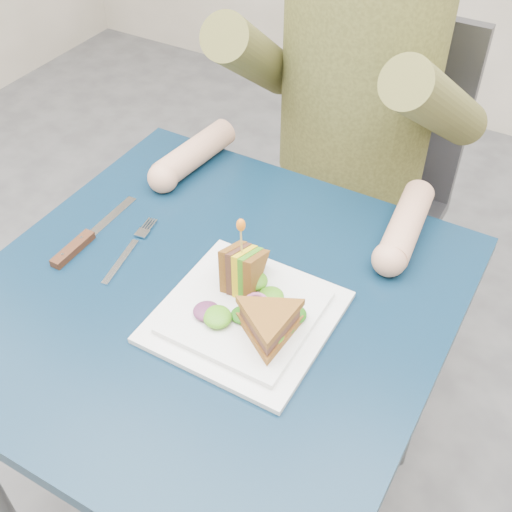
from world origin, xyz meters
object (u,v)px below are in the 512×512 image
Objects in this scene: chair at (361,176)px; fork at (128,251)px; table at (211,327)px; sandwich_flat at (269,324)px; knife at (80,243)px; diner at (359,52)px; sandwich_upright at (242,270)px; plate at (246,315)px.

chair is 0.72m from fork.
table is 4.52× the size of sandwich_flat.
chair is 5.19× the size of fork.
sandwich_flat is 0.40m from knife.
fork is at bearing -104.87° from chair.
chair reaches higher than sandwich_flat.
sandwich_flat is (0.13, -0.61, -0.14)m from diner.
table is 0.81× the size of chair.
chair is (0.00, 0.69, -0.11)m from table.
sandwich_flat is at bearing -4.29° from knife.
diner is 6.02× the size of sandwich_upright.
knife reaches higher than table.
sandwich_flat is at bearing -77.69° from diner.
chair is 3.58× the size of plate.
sandwich_flat is 0.32m from fork.
fork is at bearing 174.58° from table.
table is at bearing -5.42° from fork.
sandwich_upright reaches higher than knife.
table is at bearing 2.25° from knife.
chair is 0.77m from sandwich_flat.
chair is 0.70m from sandwich_upright.
sandwich_flat reaches higher than knife.
chair is 4.20× the size of knife.
plate is at bearing -83.58° from chair.
plate is 0.07m from sandwich_upright.
knife is at bearing -114.20° from diner.
sandwich_upright is (0.05, -0.54, -0.13)m from diner.
knife is (-0.26, -0.70, 0.20)m from chair.
chair is at bearing 90.00° from diner.
diner is at bearing 102.31° from sandwich_flat.
plate is at bearing -10.76° from table.
sandwich_flat is at bearing -10.34° from fork.
chair is 0.39m from diner.
chair reaches higher than sandwich_upright.
diner is at bearing 90.00° from table.
table is at bearing 169.24° from plate.
chair is at bearing 90.00° from table.
fork is (-0.26, 0.03, -0.01)m from plate.
table is 6.06× the size of sandwich_upright.
fork is at bearing -107.69° from diner.
sandwich_flat is 1.34× the size of sandwich_upright.
sandwich_upright is at bearing 3.38° from fork.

